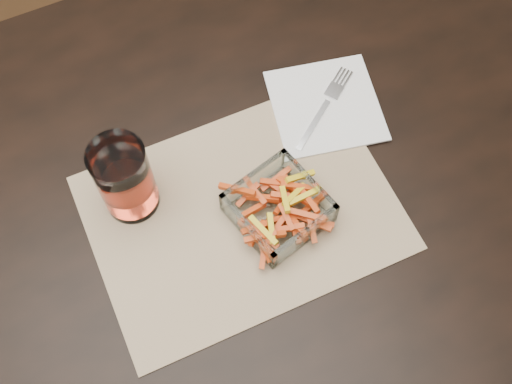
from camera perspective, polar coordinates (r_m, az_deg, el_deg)
dining_table at (r=1.06m, az=-9.72°, el=-3.89°), size 1.60×0.90×0.75m
placemat at (r=0.97m, az=-1.22°, el=-1.84°), size 0.45×0.34×0.00m
glass_bowl at (r=0.95m, az=2.01°, el=-1.51°), size 0.15×0.15×0.05m
tumbler at (r=0.93m, az=-11.54°, el=1.01°), size 0.08×0.08×0.14m
napkin at (r=1.06m, az=6.21°, el=7.65°), size 0.20×0.20×0.00m
fork at (r=1.06m, az=6.16°, el=7.66°), size 0.15×0.12×0.00m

